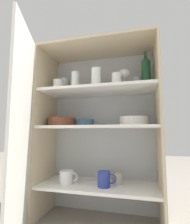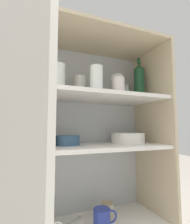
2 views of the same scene
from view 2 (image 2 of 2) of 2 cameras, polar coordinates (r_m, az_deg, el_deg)
cupboard_back_panel at (r=1.14m, az=-5.29°, el=-12.02°), size 0.88×0.02×1.28m
cupboard_side_right at (r=1.19m, az=18.40°, el=-11.52°), size 0.02×0.39×1.28m
cupboard_top_panel at (r=1.09m, az=-1.99°, el=22.81°), size 0.88×0.39×0.02m
shelf_board_middle at (r=0.97m, az=-2.11°, el=-11.37°), size 0.85×0.35×0.02m
shelf_board_upper at (r=0.98m, az=-2.06°, el=4.97°), size 0.85×0.35×0.02m
cupboard_door at (r=0.52m, az=-26.81°, el=-19.37°), size 0.17×0.42×1.28m
tumbler_glass_0 at (r=0.92m, az=-11.70°, el=10.90°), size 0.06×0.06×0.14m
tumbler_glass_1 at (r=0.91m, az=-21.18°, el=9.79°), size 0.08×0.08×0.09m
tumbler_glass_2 at (r=0.91m, az=0.44°, el=10.68°), size 0.07×0.07×0.13m
tumbler_glass_3 at (r=1.05m, az=-4.99°, el=8.26°), size 0.07×0.07×0.12m
tumbler_glass_4 at (r=1.00m, az=7.56°, el=8.16°), size 0.07×0.07×0.09m
tumbler_glass_5 at (r=1.03m, az=-21.56°, el=9.42°), size 0.06×0.06×0.14m
tumbler_glass_6 at (r=1.21m, az=9.41°, el=5.99°), size 0.08×0.08×0.10m
wine_glass_0 at (r=1.11m, az=7.30°, el=10.44°), size 0.09×0.09×0.16m
wine_bottle at (r=1.19m, az=14.25°, el=9.68°), size 0.07×0.07×0.28m
plate_stack_white at (r=1.10m, az=10.64°, el=-8.39°), size 0.20×0.20×0.06m
mixing_bowl_large at (r=0.91m, az=-20.31°, el=-8.47°), size 0.22×0.22×0.07m
serving_bowl_small at (r=0.97m, az=-9.21°, el=-8.96°), size 0.14×0.14×0.05m
coffee_mug_extra_1 at (r=1.04m, az=2.36°, el=-31.65°), size 0.13×0.09×0.10m
storage_jar at (r=1.15m, az=3.99°, el=-29.42°), size 0.08×0.08×0.09m
serving_spoon at (r=1.14m, az=-7.67°, el=-31.90°), size 0.17×0.11×0.01m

